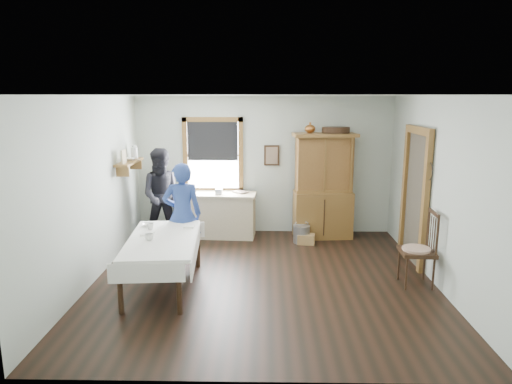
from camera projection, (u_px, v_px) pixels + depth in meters
room at (264, 191)px, 6.54m from camera, size 5.01×5.01×2.70m
window at (213, 151)px, 8.91m from camera, size 1.18×0.07×1.48m
doorway at (416, 192)px, 7.36m from camera, size 0.09×1.14×2.22m
wall_shelf at (130, 160)px, 8.04m from camera, size 0.24×1.00×0.44m
framed_picture at (272, 155)px, 8.90m from camera, size 0.30×0.04×0.40m
rug_beater at (430, 163)px, 6.71m from camera, size 0.01×0.27×0.27m
work_counter at (217, 215)px, 8.83m from camera, size 1.54×0.68×0.86m
china_hutch at (323, 186)px, 8.69m from camera, size 1.22×0.65×2.01m
dining_table at (163, 263)px, 6.46m from camera, size 1.12×1.92×0.74m
spindle_chair at (417, 248)px, 6.52m from camera, size 0.53×0.53×1.11m
pail at (301, 234)px, 8.51m from camera, size 0.33×0.33×0.33m
wicker_basket at (306, 239)px, 8.44m from camera, size 0.34×0.27×0.18m
woman_blue at (183, 219)px, 7.26m from camera, size 0.62×0.46×1.55m
figure_dark at (164, 199)px, 8.45m from camera, size 0.87×0.72×1.63m
table_cup_a at (149, 237)px, 6.28m from camera, size 0.14×0.14×0.09m
table_cup_b at (150, 226)px, 6.78m from camera, size 0.12×0.12×0.09m
table_bowl at (148, 224)px, 6.97m from camera, size 0.21×0.21×0.05m
counter_book at (236, 193)px, 8.73m from camera, size 0.29×0.29×0.02m
counter_bowl at (189, 191)px, 8.81m from camera, size 0.22×0.22×0.06m
shelf_bowl at (130, 159)px, 8.05m from camera, size 0.22×0.22×0.05m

